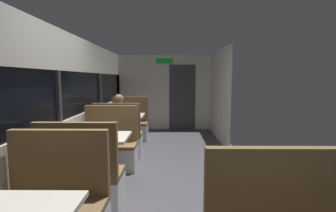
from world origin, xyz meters
The scene contains 12 objects.
ground_plane centered at (0.00, 0.00, -0.01)m, with size 3.30×9.20×0.02m, color #423F44.
carriage_window_panel_left centered at (-1.45, 0.00, 1.11)m, with size 0.09×8.48×2.30m.
carriage_end_bulkhead centered at (0.06, 4.19, 1.14)m, with size 2.90×0.11×2.30m.
carriage_aisle_panel_right centered at (1.45, 3.00, 1.15)m, with size 0.08×2.40×2.30m, color beige.
dining_table_mid_window centered at (-0.89, 0.05, 0.64)m, with size 0.90×0.70×0.74m.
bench_mid_window_facing_end centered at (-0.89, -0.65, 0.33)m, with size 0.95×0.50×1.10m.
bench_mid_window_facing_entry centered at (-0.89, 0.75, 0.33)m, with size 0.95×0.50×1.10m.
dining_table_far_window centered at (-0.89, 2.19, 0.64)m, with size 0.90×0.70×0.74m.
bench_far_window_facing_end centered at (-0.89, 1.49, 0.33)m, with size 0.95×0.50×1.10m.
bench_far_window_facing_entry centered at (-0.89, 2.89, 0.33)m, with size 0.95×0.50×1.10m.
seated_passenger centered at (-0.89, 1.56, 0.54)m, with size 0.47×0.55×1.26m.
coffee_cup_primary centered at (-0.90, 2.30, 0.79)m, with size 0.07×0.07×0.09m.
Camera 1 is at (0.17, -3.53, 1.58)m, focal length 26.52 mm.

